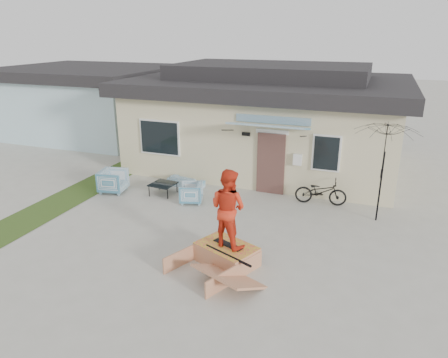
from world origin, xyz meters
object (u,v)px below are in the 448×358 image
(armchair_left, at_px, (113,180))
(skater, at_px, (228,207))
(skate_ramp, at_px, (227,254))
(loveseat, at_px, (186,179))
(bicycle, at_px, (321,189))
(armchair_right, at_px, (191,192))
(patio_umbrella, at_px, (383,164))
(skateboard, at_px, (228,244))
(coffee_table, at_px, (163,189))

(armchair_left, xyz_separation_m, skater, (5.32, -3.07, 1.02))
(skate_ramp, bearing_deg, skater, 90.00)
(loveseat, distance_m, bicycle, 4.77)
(armchair_left, xyz_separation_m, bicycle, (6.88, 1.37, 0.08))
(armchair_right, relative_size, skate_ramp, 0.39)
(bicycle, bearing_deg, skate_ramp, 154.27)
(patio_umbrella, height_order, skater, skater)
(patio_umbrella, bearing_deg, armchair_right, -173.64)
(loveseat, height_order, skateboard, loveseat)
(armchair_left, bearing_deg, coffee_table, -88.23)
(bicycle, bearing_deg, armchair_right, 101.99)
(patio_umbrella, distance_m, skater, 5.02)
(armchair_right, bearing_deg, coffee_table, -122.59)
(armchair_left, bearing_deg, skate_ramp, -131.28)
(armchair_left, distance_m, patio_umbrella, 8.75)
(loveseat, bearing_deg, patio_umbrella, -175.28)
(armchair_right, xyz_separation_m, coffee_table, (-1.19, 0.32, -0.17))
(loveseat, bearing_deg, coffee_table, 78.55)
(coffee_table, distance_m, patio_umbrella, 7.08)
(loveseat, xyz_separation_m, skater, (3.20, -4.44, 1.19))
(bicycle, bearing_deg, armchair_left, 95.00)
(patio_umbrella, bearing_deg, bicycle, 158.76)
(loveseat, relative_size, skateboard, 1.64)
(skate_ramp, relative_size, skater, 0.98)
(loveseat, bearing_deg, armchair_right, 131.84)
(skate_ramp, bearing_deg, skateboard, 90.00)
(skateboard, bearing_deg, loveseat, 149.18)
(coffee_table, bearing_deg, loveseat, 67.92)
(armchair_left, bearing_deg, skateboard, -130.85)
(armchair_right, distance_m, skater, 4.10)
(bicycle, distance_m, patio_umbrella, 2.23)
(armchair_right, bearing_deg, armchair_left, -106.22)
(bicycle, bearing_deg, loveseat, 83.74)
(patio_umbrella, relative_size, skateboard, 2.71)
(bicycle, xyz_separation_m, skate_ramp, (-1.58, -4.49, -0.29))
(patio_umbrella, height_order, skate_ramp, patio_umbrella)
(armchair_left, distance_m, skateboard, 6.14)
(loveseat, relative_size, skate_ramp, 0.72)
(patio_umbrella, bearing_deg, loveseat, 174.09)
(loveseat, relative_size, patio_umbrella, 0.61)
(armchair_right, height_order, bicycle, bicycle)
(loveseat, relative_size, coffee_table, 1.71)
(coffee_table, height_order, skater, skater)
(skateboard, xyz_separation_m, skater, (0.00, 0.00, 0.97))
(skate_ramp, xyz_separation_m, skater, (0.02, 0.04, 1.22))
(skate_ramp, distance_m, skateboard, 0.26)
(coffee_table, distance_m, skate_ramp, 5.00)
(coffee_table, relative_size, skateboard, 0.96)
(coffee_table, relative_size, patio_umbrella, 0.35)
(bicycle, relative_size, patio_umbrella, 0.74)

